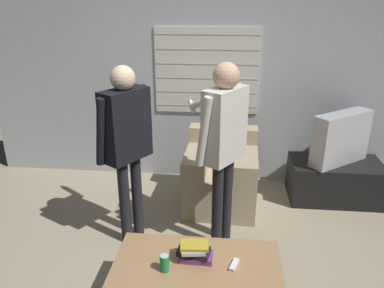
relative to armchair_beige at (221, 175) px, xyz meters
The scene contains 11 objects.
ground_plane 1.42m from the armchair_beige, 105.03° to the right, with size 16.00×16.00×0.00m, color gray.
wall_back 1.22m from the armchair_beige, 116.67° to the left, with size 5.20×0.08×2.55m.
armchair_beige is the anchor object (origin of this frame).
coffee_table 1.60m from the armchair_beige, 94.77° to the right, with size 1.20×0.65×0.42m.
tv_stand 1.32m from the armchair_beige, 10.19° to the left, with size 1.01×0.57×0.46m.
tv 1.38m from the armchair_beige, 10.30° to the left, with size 0.71×0.60×0.58m.
person_left_standing 1.33m from the armchair_beige, 138.87° to the right, with size 0.57×0.78×1.68m.
person_right_standing 1.04m from the armchair_beige, 88.78° to the right, with size 0.57×0.77×1.71m.
book_stack 1.56m from the armchair_beige, 95.67° to the right, with size 0.26×0.18×0.14m.
soda_can 1.72m from the armchair_beige, 101.75° to the right, with size 0.07×0.07×0.13m.
spare_remote 1.60m from the armchair_beige, 85.23° to the right, with size 0.08×0.14×0.02m.
Camera 1 is at (0.40, -2.42, 2.20)m, focal length 35.00 mm.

